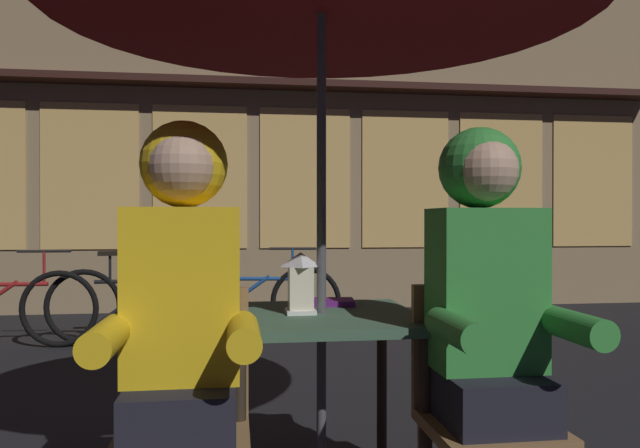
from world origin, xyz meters
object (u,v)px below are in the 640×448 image
at_px(cafe_table, 321,340).
at_px(chair_left, 184,416).
at_px(bicycle_third, 251,300).
at_px(book, 329,302).
at_px(person_right_hooded, 489,297).
at_px(person_left_hooded, 182,302).
at_px(lantern, 301,281).
at_px(bicycle_second, 143,303).
at_px(chair_right, 481,403).

relative_size(cafe_table, chair_left, 0.85).
height_order(bicycle_third, book, bicycle_third).
bearing_deg(person_right_hooded, bicycle_third, 99.80).
distance_m(person_left_hooded, book, 0.84).
relative_size(cafe_table, person_right_hooded, 0.53).
height_order(person_right_hooded, book, person_right_hooded).
distance_m(cafe_table, bicycle_third, 3.43).
bearing_deg(chair_left, lantern, 42.95).
bearing_deg(lantern, bicycle_second, 107.73).
distance_m(lantern, book, 0.27).
height_order(chair_left, person_left_hooded, person_left_hooded).
distance_m(person_right_hooded, bicycle_third, 3.93).
bearing_deg(bicycle_third, person_left_hooded, -94.42).
relative_size(cafe_table, chair_right, 0.85).
xyz_separation_m(cafe_table, chair_left, (-0.48, -0.37, -0.15)).
distance_m(cafe_table, chair_left, 0.62).
distance_m(lantern, person_left_hooded, 0.59).
bearing_deg(cafe_table, person_right_hooded, -41.57).
bearing_deg(cafe_table, chair_right, -37.55).
relative_size(lantern, chair_left, 0.27).
height_order(lantern, person_right_hooded, person_right_hooded).
distance_m(lantern, chair_right, 0.77).
xyz_separation_m(lantern, person_left_hooded, (-0.40, -0.43, -0.01)).
distance_m(chair_left, bicycle_third, 3.80).
xyz_separation_m(lantern, chair_left, (-0.40, -0.37, -0.37)).
height_order(bicycle_second, bicycle_third, same).
xyz_separation_m(lantern, person_right_hooded, (0.56, -0.43, -0.01)).
height_order(cafe_table, bicycle_second, bicycle_second).
bearing_deg(chair_right, bicycle_third, 99.95).
height_order(chair_right, person_right_hooded, person_right_hooded).
bearing_deg(book, bicycle_third, 99.99).
distance_m(chair_right, book, 0.76).
bearing_deg(chair_right, book, 125.68).
xyz_separation_m(chair_right, book, (-0.42, 0.58, 0.26)).
relative_size(lantern, person_left_hooded, 0.17).
relative_size(chair_right, book, 4.35).
xyz_separation_m(cafe_table, lantern, (-0.08, 0.00, 0.22)).
height_order(person_left_hooded, bicycle_third, person_left_hooded).
bearing_deg(person_right_hooded, bicycle_second, 113.36).
xyz_separation_m(bicycle_second, book, (1.21, -3.12, 0.41)).
relative_size(chair_left, chair_right, 1.00).
distance_m(chair_left, bicycle_second, 3.76).
height_order(person_left_hooded, bicycle_second, person_left_hooded).
distance_m(chair_left, chair_right, 0.96).
distance_m(lantern, bicycle_second, 3.53).
height_order(person_right_hooded, bicycle_third, person_right_hooded).
bearing_deg(chair_left, book, 46.84).
height_order(chair_left, chair_right, same).
height_order(person_right_hooded, bicycle_second, person_right_hooded).
height_order(lantern, chair_left, lantern).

